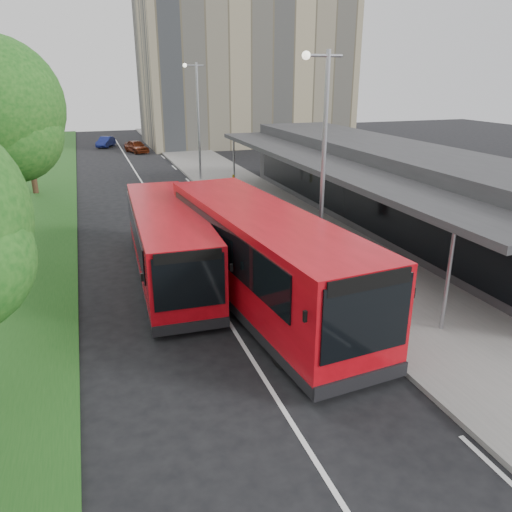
{
  "coord_description": "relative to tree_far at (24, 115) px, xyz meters",
  "views": [
    {
      "loc": [
        -3.75,
        -13.89,
        7.37
      ],
      "look_at": [
        1.46,
        1.33,
        1.5
      ],
      "focal_mm": 35.0,
      "sensor_mm": 36.0,
      "label": 1
    }
  ],
  "objects": [
    {
      "name": "tree_far",
      "position": [
        0.0,
        0.0,
        0.0
      ],
      "size": [
        4.8,
        4.8,
        7.72
      ],
      "color": "#352215",
      "rests_on": "ground"
    },
    {
      "name": "litter_bin",
      "position": [
        12.38,
        -11.97,
        -4.32
      ],
      "size": [
        0.64,
        0.64,
        1.02
      ],
      "primitive_type": "cylinder",
      "rotation": [
        0.0,
        0.0,
        0.15
      ],
      "color": "#3A2017",
      "rests_on": "pavement"
    },
    {
      "name": "lamp_post_far",
      "position": [
        11.13,
        0.95,
        -0.27
      ],
      "size": [
        1.44,
        0.28,
        8.0
      ],
      "color": "#92949A",
      "rests_on": "pavement"
    },
    {
      "name": "kerb_dashes",
      "position": [
        10.31,
        -2.05,
        -4.98
      ],
      "size": [
        0.12,
        56.0,
        0.01
      ],
      "color": "silver",
      "rests_on": "ground"
    },
    {
      "name": "bus_second",
      "position": [
        5.89,
        -17.1,
        -3.57
      ],
      "size": [
        2.87,
        9.85,
        2.76
      ],
      "rotation": [
        0.0,
        0.0,
        -0.04
      ],
      "color": "red",
      "rests_on": "ground"
    },
    {
      "name": "car_near",
      "position": [
        8.3,
        16.72,
        -4.38
      ],
      "size": [
        2.42,
        3.81,
        1.21
      ],
      "primitive_type": "imported",
      "rotation": [
        0.0,
        0.0,
        0.3
      ],
      "color": "#591E0C",
      "rests_on": "ground"
    },
    {
      "name": "car_far",
      "position": [
        5.61,
        22.01,
        -4.44
      ],
      "size": [
        2.29,
        3.49,
        1.09
      ],
      "primitive_type": "imported",
      "rotation": [
        0.0,
        0.0,
        -0.38
      ],
      "color": "navy",
      "rests_on": "ground"
    },
    {
      "name": "lane_centre_line",
      "position": [
        7.01,
        -6.05,
        -4.98
      ],
      "size": [
        0.12,
        70.0,
        0.01
      ],
      "primitive_type": "cube",
      "color": "silver",
      "rests_on": "ground"
    },
    {
      "name": "office_block",
      "position": [
        21.01,
        20.95,
        4.02
      ],
      "size": [
        22.0,
        12.0,
        18.0
      ],
      "primitive_type": "cube",
      "color": "gray",
      "rests_on": "ground"
    },
    {
      "name": "station_building",
      "position": [
        17.87,
        -13.05,
        -2.94
      ],
      "size": [
        7.7,
        26.0,
        4.0
      ],
      "color": "#2B2B2D",
      "rests_on": "ground"
    },
    {
      "name": "ground",
      "position": [
        7.01,
        -21.05,
        -4.98
      ],
      "size": [
        120.0,
        120.0,
        0.0
      ],
      "primitive_type": "plane",
      "color": "black",
      "rests_on": "ground"
    },
    {
      "name": "grass_verge",
      "position": [
        0.01,
        -1.05,
        -4.93
      ],
      "size": [
        5.0,
        80.0,
        0.1
      ],
      "primitive_type": "cube",
      "color": "#1D4D18",
      "rests_on": "ground"
    },
    {
      "name": "lamp_post_near",
      "position": [
        11.13,
        -19.05,
        -0.27
      ],
      "size": [
        1.44,
        0.28,
        8.0
      ],
      "color": "#92949A",
      "rests_on": "pavement"
    },
    {
      "name": "pavement",
      "position": [
        13.01,
        -1.05,
        -4.91
      ],
      "size": [
        5.0,
        80.0,
        0.15
      ],
      "primitive_type": "cube",
      "color": "slate",
      "rests_on": "ground"
    },
    {
      "name": "bus_main",
      "position": [
        8.44,
        -20.43,
        -3.33
      ],
      "size": [
        3.98,
        11.63,
        3.24
      ],
      "rotation": [
        0.0,
        0.0,
        0.1
      ],
      "color": "red",
      "rests_on": "ground"
    },
    {
      "name": "bollard",
      "position": [
        12.59,
        -2.98,
        -4.39
      ],
      "size": [
        0.16,
        0.16,
        0.89
      ],
      "primitive_type": "cylinder",
      "rotation": [
        0.0,
        0.0,
        0.11
      ],
      "color": "yellow",
      "rests_on": "pavement"
    }
  ]
}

